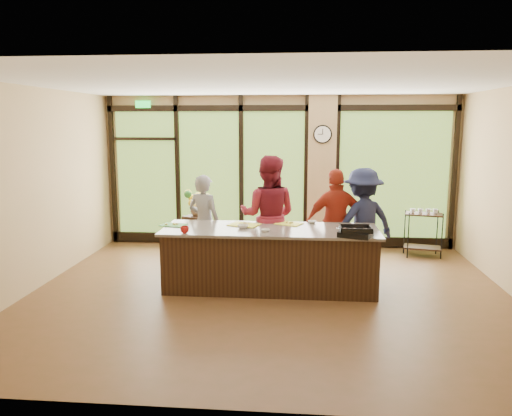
% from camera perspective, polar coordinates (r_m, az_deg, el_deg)
% --- Properties ---
extents(floor, '(7.00, 7.00, 0.00)m').
position_cam_1_polar(floor, '(7.39, 1.46, -9.82)').
color(floor, brown).
rests_on(floor, ground).
extents(ceiling, '(7.00, 7.00, 0.00)m').
position_cam_1_polar(ceiling, '(6.98, 1.57, 14.05)').
color(ceiling, white).
rests_on(ceiling, back_wall).
extents(back_wall, '(7.00, 0.00, 7.00)m').
position_cam_1_polar(back_wall, '(10.01, 2.61, 4.15)').
color(back_wall, tan).
rests_on(back_wall, floor).
extents(left_wall, '(0.00, 6.00, 6.00)m').
position_cam_1_polar(left_wall, '(8.05, -24.22, 1.92)').
color(left_wall, tan).
rests_on(left_wall, floor).
extents(window_wall, '(6.90, 0.12, 3.00)m').
position_cam_1_polar(window_wall, '(9.97, 3.53, 3.51)').
color(window_wall, tan).
rests_on(window_wall, floor).
extents(island_base, '(3.10, 1.00, 0.88)m').
position_cam_1_polar(island_base, '(7.54, 1.63, -5.91)').
color(island_base, black).
rests_on(island_base, floor).
extents(countertop, '(3.20, 1.10, 0.04)m').
position_cam_1_polar(countertop, '(7.43, 1.64, -2.49)').
color(countertop, slate).
rests_on(countertop, island_base).
extents(wall_clock, '(0.36, 0.04, 0.36)m').
position_cam_1_polar(wall_clock, '(9.83, 7.62, 8.36)').
color(wall_clock, black).
rests_on(wall_clock, window_wall).
extents(cook_left, '(0.70, 0.58, 1.63)m').
position_cam_1_polar(cook_left, '(8.42, -5.93, -1.68)').
color(cook_left, gray).
rests_on(cook_left, floor).
extents(cook_midleft, '(1.03, 0.85, 1.96)m').
position_cam_1_polar(cook_midleft, '(8.10, 1.41, -0.89)').
color(cook_midleft, maroon).
rests_on(cook_midleft, floor).
extents(cook_midright, '(1.09, 0.63, 1.75)m').
position_cam_1_polar(cook_midright, '(8.17, 9.16, -1.68)').
color(cook_midright, maroon).
rests_on(cook_midright, floor).
extents(cook_right, '(1.30, 1.07, 1.76)m').
position_cam_1_polar(cook_right, '(8.30, 12.05, -1.56)').
color(cook_right, '#1B1F3B').
rests_on(cook_right, floor).
extents(roasting_pan, '(0.52, 0.47, 0.08)m').
position_cam_1_polar(roasting_pan, '(7.03, 11.30, -2.92)').
color(roasting_pan, black).
rests_on(roasting_pan, countertop).
extents(mixing_bowl, '(0.39, 0.39, 0.08)m').
position_cam_1_polar(mixing_bowl, '(7.25, 10.48, -2.50)').
color(mixing_bowl, silver).
rests_on(mixing_bowl, countertop).
extents(cutting_board_left, '(0.42, 0.35, 0.01)m').
position_cam_1_polar(cutting_board_left, '(7.75, -9.46, -1.92)').
color(cutting_board_left, '#38832F').
rests_on(cutting_board_left, countertop).
extents(cutting_board_center, '(0.53, 0.46, 0.01)m').
position_cam_1_polar(cutting_board_center, '(7.66, -1.37, -1.92)').
color(cutting_board_center, yellow).
rests_on(cutting_board_center, countertop).
extents(cutting_board_right, '(0.47, 0.42, 0.01)m').
position_cam_1_polar(cutting_board_right, '(7.76, 3.78, -1.80)').
color(cutting_board_right, yellow).
rests_on(cutting_board_right, countertop).
extents(prep_bowl_near, '(0.17, 0.17, 0.05)m').
position_cam_1_polar(prep_bowl_near, '(7.44, -1.50, -2.12)').
color(prep_bowl_near, silver).
rests_on(prep_bowl_near, countertop).
extents(prep_bowl_mid, '(0.16, 0.16, 0.04)m').
position_cam_1_polar(prep_bowl_mid, '(7.19, 1.08, -2.59)').
color(prep_bowl_mid, silver).
rests_on(prep_bowl_mid, countertop).
extents(prep_bowl_far, '(0.15, 0.15, 0.03)m').
position_cam_1_polar(prep_bowl_far, '(7.88, 6.41, -1.58)').
color(prep_bowl_far, silver).
rests_on(prep_bowl_far, countertop).
extents(red_ramekin, '(0.16, 0.16, 0.10)m').
position_cam_1_polar(red_ramekin, '(7.17, -8.16, -2.49)').
color(red_ramekin, '#A41310').
rests_on(red_ramekin, countertop).
extents(flower_stand, '(0.52, 0.52, 0.79)m').
position_cam_1_polar(flower_stand, '(9.31, -6.74, -3.25)').
color(flower_stand, black).
rests_on(flower_stand, floor).
extents(flower_vase, '(0.32, 0.32, 0.25)m').
position_cam_1_polar(flower_vase, '(9.20, -6.80, -0.09)').
color(flower_vase, '#816446').
rests_on(flower_vase, flower_stand).
extents(bar_cart, '(0.72, 0.51, 0.90)m').
position_cam_1_polar(bar_cart, '(9.79, 18.57, -2.17)').
color(bar_cart, black).
rests_on(bar_cart, floor).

